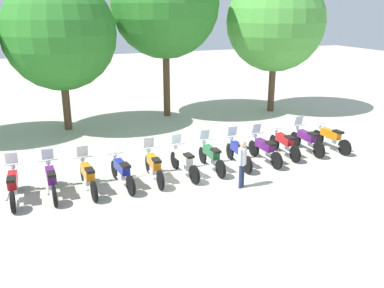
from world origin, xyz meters
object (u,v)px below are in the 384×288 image
at_px(motorcycle_9, 284,143).
at_px(motorcycle_0, 13,185).
at_px(motorcycle_8, 264,149).
at_px(motorcycle_1, 51,180).
at_px(motorcycle_10, 306,140).
at_px(motorcycle_7, 238,152).
at_px(tree_2, 165,4).
at_px(tree_3, 276,22).
at_px(motorcycle_2, 88,176).
at_px(motorcycle_3, 122,172).
at_px(person_0, 242,160).
at_px(motorcycle_6, 211,156).
at_px(motorcycle_11, 331,138).
at_px(motorcycle_4, 154,166).
at_px(motorcycle_5, 184,161).
at_px(tree_1, 60,34).

bearing_deg(motorcycle_9, motorcycle_0, 94.78).
bearing_deg(motorcycle_8, motorcycle_1, 88.57).
bearing_deg(motorcycle_10, motorcycle_7, 96.48).
xyz_separation_m(tree_2, tree_3, (5.81, -1.18, -0.92)).
relative_size(motorcycle_2, motorcycle_3, 1.00).
relative_size(motorcycle_8, person_0, 1.36).
relative_size(motorcycle_6, motorcycle_11, 1.00).
xyz_separation_m(motorcycle_4, tree_3, (9.11, 7.14, 4.36)).
distance_m(motorcycle_9, tree_2, 9.74).
relative_size(person_0, tree_2, 0.19).
xyz_separation_m(motorcycle_3, motorcycle_6, (3.32, 0.24, 0.01)).
bearing_deg(motorcycle_2, motorcycle_4, -91.40).
bearing_deg(motorcycle_8, tree_3, -35.87).
bearing_deg(motorcycle_0, person_0, -101.63).
bearing_deg(motorcycle_4, motorcycle_7, -85.03).
xyz_separation_m(motorcycle_1, motorcycle_10, (9.95, 0.47, 0.00)).
xyz_separation_m(motorcycle_5, tree_3, (8.01, 7.12, 4.36)).
bearing_deg(motorcycle_5, motorcycle_4, 86.59).
xyz_separation_m(motorcycle_7, motorcycle_11, (4.42, 0.22, -0.01)).
xyz_separation_m(motorcycle_0, tree_3, (13.53, 7.07, 4.36)).
distance_m(motorcycle_8, motorcycle_11, 3.33).
relative_size(motorcycle_0, motorcycle_8, 1.00).
bearing_deg(tree_2, motorcycle_2, -123.27).
relative_size(motorcycle_2, motorcycle_4, 1.00).
height_order(motorcycle_10, person_0, person_0).
height_order(motorcycle_1, tree_3, tree_3).
bearing_deg(motorcycle_3, tree_1, 0.65).
relative_size(motorcycle_5, motorcycle_10, 1.00).
height_order(motorcycle_9, person_0, person_0).
bearing_deg(motorcycle_11, motorcycle_1, 88.17).
height_order(motorcycle_7, person_0, person_0).
xyz_separation_m(tree_1, tree_3, (11.11, -0.44, 0.40)).
xyz_separation_m(motorcycle_5, motorcycle_7, (2.22, 0.14, 0.00)).
relative_size(motorcycle_10, motorcycle_11, 1.00).
bearing_deg(motorcycle_11, tree_2, 25.64).
height_order(motorcycle_5, motorcycle_6, same).
xyz_separation_m(motorcycle_10, motorcycle_11, (1.10, -0.14, -0.01)).
bearing_deg(motorcycle_1, motorcycle_4, -91.79).
relative_size(motorcycle_6, tree_3, 0.29).
relative_size(motorcycle_10, tree_1, 0.31).
xyz_separation_m(motorcycle_10, tree_3, (2.48, 6.63, 4.36)).
distance_m(motorcycle_0, motorcycle_6, 6.63).
bearing_deg(motorcycle_10, tree_1, 51.11).
relative_size(motorcycle_5, tree_3, 0.29).
xyz_separation_m(motorcycle_0, motorcycle_1, (1.10, -0.03, 0.00)).
xyz_separation_m(motorcycle_8, motorcycle_11, (3.32, 0.24, -0.01)).
distance_m(motorcycle_2, motorcycle_3, 1.11).
bearing_deg(tree_1, motorcycle_2, -91.59).
relative_size(motorcycle_9, tree_2, 0.26).
bearing_deg(motorcycle_8, motorcycle_0, 88.31).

